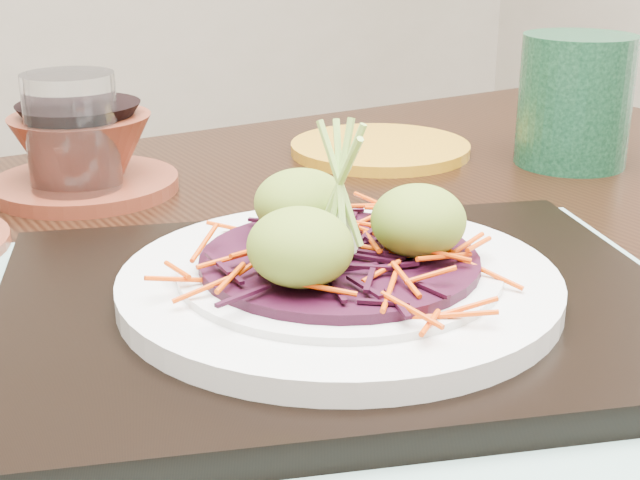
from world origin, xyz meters
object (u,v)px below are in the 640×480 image
dining_table (288,433)px  water_glass (73,139)px  terracotta_bowl_set (83,158)px  white_plate (339,281)px  green_jar (575,101)px  yellow_plate (380,148)px  serving_tray (339,308)px

dining_table → water_glass: bearing=102.0°
water_glass → terracotta_bowl_set: size_ratio=0.62×
dining_table → terracotta_bowl_set: size_ratio=7.60×
white_plate → green_jar: bearing=25.1°
yellow_plate → water_glass: bearing=178.0°
serving_tray → water_glass: bearing=120.2°
yellow_plate → green_jar: (0.13, -0.13, 0.05)m
white_plate → yellow_plate: bearing=50.4°
terracotta_bowl_set → green_jar: bearing=-21.1°
water_glass → yellow_plate: bearing=-2.0°
terracotta_bowl_set → yellow_plate: 0.29m
white_plate → water_glass: size_ratio=2.36×
dining_table → green_jar: green_jar is taller
serving_tray → terracotta_bowl_set: 0.34m
water_glass → terracotta_bowl_set: bearing=58.9°
serving_tray → green_jar: green_jar is taller
terracotta_bowl_set → green_jar: size_ratio=1.41×
dining_table → green_jar: 0.43m
water_glass → green_jar: (0.43, -0.14, 0.01)m
terracotta_bowl_set → white_plate: bearing=-84.2°
water_glass → dining_table: bearing=-78.6°
terracotta_bowl_set → green_jar: (0.41, -0.16, 0.03)m
white_plate → yellow_plate: size_ratio=1.41×
dining_table → white_plate: (-0.00, -0.06, 0.13)m
dining_table → water_glass: (-0.05, 0.25, 0.16)m
dining_table → serving_tray: 0.13m
white_plate → yellow_plate: (0.25, 0.30, -0.02)m
white_plate → green_jar: size_ratio=2.06×
dining_table → terracotta_bowl_set: 0.31m
white_plate → terracotta_bowl_set: (-0.03, 0.34, 0.00)m
terracotta_bowl_set → green_jar: 0.44m
green_jar → white_plate: bearing=-154.9°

